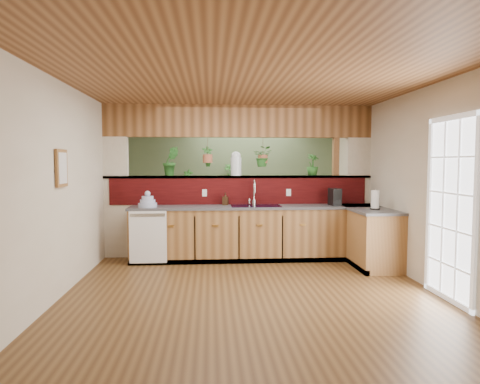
{
  "coord_description": "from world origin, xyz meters",
  "views": [
    {
      "loc": [
        -0.5,
        -6.04,
        1.62
      ],
      "look_at": [
        -0.03,
        0.7,
        1.15
      ],
      "focal_mm": 32.0,
      "sensor_mm": 36.0,
      "label": 1
    }
  ],
  "objects": [
    {
      "name": "ceiling",
      "position": [
        0.0,
        0.0,
        2.6
      ],
      "size": [
        4.6,
        7.0,
        0.01
      ],
      "primitive_type": "cube",
      "color": "brown",
      "rests_on": "ground"
    },
    {
      "name": "header_beam",
      "position": [
        0.0,
        1.35,
        2.33
      ],
      "size": [
        4.6,
        0.15,
        0.55
      ],
      "primitive_type": "cube",
      "color": "brown",
      "rests_on": "ground"
    },
    {
      "name": "ledge_plant_right",
      "position": [
        1.29,
        1.35,
        1.58
      ],
      "size": [
        0.27,
        0.27,
        0.38
      ],
      "primitive_type": "imported",
      "rotation": [
        0.0,
        0.0,
        0.35
      ],
      "color": "#21551D",
      "rests_on": "pass_through_ledge"
    },
    {
      "name": "sage_backwall",
      "position": [
        0.0,
        3.48,
        1.3
      ],
      "size": [
        4.55,
        0.02,
        2.55
      ],
      "primitive_type": "cube",
      "color": "#516545",
      "rests_on": "ground"
    },
    {
      "name": "hanging_plant_a",
      "position": [
        -0.55,
        1.35,
        1.83
      ],
      "size": [
        0.21,
        0.17,
        0.47
      ],
      "color": "brown",
      "rests_on": "header_beam"
    },
    {
      "name": "dish_stack",
      "position": [
        -1.51,
        0.89,
        0.98
      ],
      "size": [
        0.3,
        0.3,
        0.26
      ],
      "color": "#A2ADD2",
      "rests_on": "countertop"
    },
    {
      "name": "wall_right",
      "position": [
        2.3,
        0.0,
        1.3
      ],
      "size": [
        0.02,
        7.0,
        2.6
      ],
      "primitive_type": "cube",
      "color": "beige",
      "rests_on": "ground"
    },
    {
      "name": "paper_towel",
      "position": [
        2.01,
        0.3,
        1.04
      ],
      "size": [
        0.15,
        0.15,
        0.31
      ],
      "color": "black",
      "rests_on": "countertop"
    },
    {
      "name": "glass_jar",
      "position": [
        -0.06,
        1.35,
        1.6
      ],
      "size": [
        0.19,
        0.19,
        0.42
      ],
      "color": "silver",
      "rests_on": "pass_through_ledge"
    },
    {
      "name": "hanging_plant_b",
      "position": [
        0.41,
        1.35,
        1.87
      ],
      "size": [
        0.37,
        0.33,
        0.46
      ],
      "color": "brown",
      "rests_on": "header_beam"
    },
    {
      "name": "floor_plant",
      "position": [
        0.95,
        2.16,
        0.41
      ],
      "size": [
        0.78,
        0.69,
        0.81
      ],
      "primitive_type": "imported",
      "rotation": [
        0.0,
        0.0,
        -0.07
      ],
      "color": "#21551D",
      "rests_on": "ground"
    },
    {
      "name": "countertop",
      "position": [
        0.84,
        0.87,
        0.45
      ],
      "size": [
        4.14,
        1.52,
        0.9
      ],
      "color": "brown",
      "rests_on": "ground"
    },
    {
      "name": "ledge_plant_left",
      "position": [
        -1.17,
        1.35,
        1.64
      ],
      "size": [
        0.33,
        0.29,
        0.5
      ],
      "primitive_type": "imported",
      "rotation": [
        0.0,
        0.0,
        0.3
      ],
      "color": "#21551D",
      "rests_on": "pass_through_ledge"
    },
    {
      "name": "pass_through_ledge",
      "position": [
        0.0,
        1.35,
        1.37
      ],
      "size": [
        4.6,
        0.21,
        0.04
      ],
      "primitive_type": "cube",
      "color": "brown",
      "rests_on": "ground"
    },
    {
      "name": "shelving_console",
      "position": [
        -0.37,
        3.25,
        0.5
      ],
      "size": [
        1.7,
        0.68,
        1.1
      ],
      "primitive_type": "cube",
      "rotation": [
        0.0,
        0.0,
        -0.15
      ],
      "color": "black",
      "rests_on": "ground"
    },
    {
      "name": "faucet",
      "position": [
        0.24,
        1.13,
        1.13
      ],
      "size": [
        0.19,
        0.19,
        0.42
      ],
      "color": "#B7B7B2",
      "rests_on": "countertop"
    },
    {
      "name": "shelf_plant_a",
      "position": [
        -0.98,
        3.25,
        1.26
      ],
      "size": [
        0.25,
        0.2,
        0.42
      ],
      "primitive_type": "imported",
      "rotation": [
        0.0,
        0.0,
        -0.25
      ],
      "color": "#21551D",
      "rests_on": "shelving_console"
    },
    {
      "name": "wall_left",
      "position": [
        -2.3,
        0.0,
        1.3
      ],
      "size": [
        0.02,
        7.0,
        2.6
      ],
      "primitive_type": "cube",
      "color": "beige",
      "rests_on": "ground"
    },
    {
      "name": "wall_back",
      "position": [
        0.0,
        3.5,
        1.3
      ],
      "size": [
        4.6,
        0.02,
        2.6
      ],
      "primitive_type": "cube",
      "color": "beige",
      "rests_on": "ground"
    },
    {
      "name": "ground",
      "position": [
        0.0,
        0.0,
        0.0
      ],
      "size": [
        4.6,
        7.0,
        0.01
      ],
      "primitive_type": "cube",
      "color": "#523519",
      "rests_on": "ground"
    },
    {
      "name": "french_door",
      "position": [
        2.27,
        -1.3,
        1.05
      ],
      "size": [
        0.06,
        1.02,
        2.16
      ],
      "primitive_type": "cube",
      "color": "white",
      "rests_on": "ground"
    },
    {
      "name": "framed_print",
      "position": [
        -2.27,
        -0.8,
        1.55
      ],
      "size": [
        0.04,
        0.35,
        0.45
      ],
      "color": "brown",
      "rests_on": "wall_left"
    },
    {
      "name": "shelf_plant_b",
      "position": [
        -0.07,
        3.25,
        1.32
      ],
      "size": [
        0.37,
        0.37,
        0.54
      ],
      "primitive_type": "imported",
      "rotation": [
        0.0,
        0.0,
        0.28
      ],
      "color": "#21551D",
      "rests_on": "shelving_console"
    },
    {
      "name": "dishwasher",
      "position": [
        -1.48,
        0.66,
        0.46
      ],
      "size": [
        0.58,
        0.03,
        0.82
      ],
      "color": "white",
      "rests_on": "ground"
    },
    {
      "name": "navy_sink",
      "position": [
        0.25,
        0.98,
        0.82
      ],
      "size": [
        0.82,
        0.5,
        0.18
      ],
      "color": "black",
      "rests_on": "countertop"
    },
    {
      "name": "wall_front",
      "position": [
        0.0,
        -3.5,
        1.3
      ],
      "size": [
        4.6,
        0.02,
        2.6
      ],
      "primitive_type": "cube",
      "color": "beige",
      "rests_on": "ground"
    },
    {
      "name": "coffee_maker",
      "position": [
        1.58,
        0.95,
        1.03
      ],
      "size": [
        0.15,
        0.26,
        0.28
      ],
      "rotation": [
        0.0,
        0.0,
        0.11
      ],
      "color": "black",
      "rests_on": "countertop"
    },
    {
      "name": "soap_dispenser",
      "position": [
        -0.25,
        1.14,
        1.0
      ],
      "size": [
        0.11,
        0.11,
        0.21
      ],
      "primitive_type": "imported",
      "rotation": [
        0.0,
        0.0,
        -0.22
      ],
      "color": "#3A2515",
      "rests_on": "countertop"
    },
    {
      "name": "pass_through_partition",
      "position": [
        0.03,
        1.35,
        1.19
      ],
      "size": [
        4.6,
        0.21,
        2.6
      ],
      "color": "beige",
      "rests_on": "ground"
    }
  ]
}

